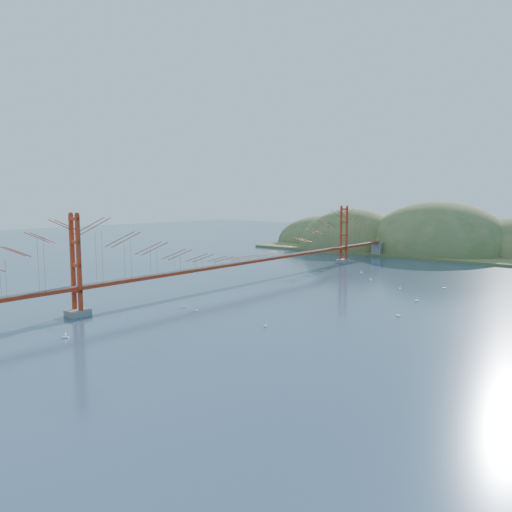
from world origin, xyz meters
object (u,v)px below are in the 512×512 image
Objects in this scene: sailboat_2 at (398,315)px; sailboat_1 at (400,288)px; bridge at (250,238)px; sailboat_0 at (197,310)px.

sailboat_2 is 17.70m from sailboat_1.
bridge is 22.75m from sailboat_0.
bridge reaches higher than sailboat_2.
sailboat_1 is at bearing 23.33° from bridge.
sailboat_0 is 0.98× the size of sailboat_2.
bridge reaches higher than sailboat_1.
sailboat_2 is at bearing 33.18° from sailboat_0.
bridge is 29.83m from sailboat_2.
bridge is 137.32× the size of sailboat_2.
sailboat_2 is (28.14, -7.14, -6.86)m from bridge.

